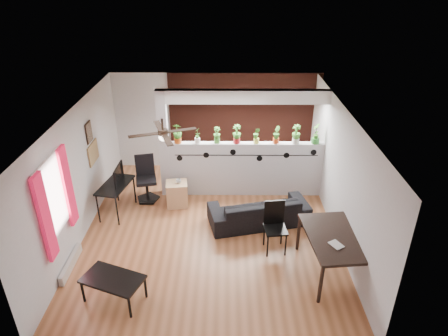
% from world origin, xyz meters
% --- Properties ---
extents(room_shell, '(6.30, 7.10, 2.90)m').
position_xyz_m(room_shell, '(0.00, 0.00, 1.30)').
color(room_shell, brown).
rests_on(room_shell, ground).
extents(partition_wall, '(3.60, 0.18, 1.35)m').
position_xyz_m(partition_wall, '(0.80, 1.50, 0.68)').
color(partition_wall, '#BCBCC1').
rests_on(partition_wall, ground).
extents(ceiling_header, '(3.60, 0.18, 0.30)m').
position_xyz_m(ceiling_header, '(0.80, 1.50, 2.45)').
color(ceiling_header, white).
rests_on(ceiling_header, room_shell).
extents(pier_column, '(0.22, 0.20, 2.60)m').
position_xyz_m(pier_column, '(-1.11, 1.50, 1.30)').
color(pier_column, '#BCBCC1').
rests_on(pier_column, ground).
extents(brick_panel, '(3.90, 0.05, 2.60)m').
position_xyz_m(brick_panel, '(0.80, 2.97, 1.30)').
color(brick_panel, '#9F402E').
rests_on(brick_panel, ground).
extents(vine_decal, '(3.31, 0.01, 0.30)m').
position_xyz_m(vine_decal, '(0.80, 1.40, 1.08)').
color(vine_decal, black).
rests_on(vine_decal, partition_wall).
extents(window_assembly, '(0.09, 1.30, 1.55)m').
position_xyz_m(window_assembly, '(-2.56, -1.20, 1.51)').
color(window_assembly, white).
rests_on(window_assembly, room_shell).
extents(baseboard_heater, '(0.08, 1.00, 0.18)m').
position_xyz_m(baseboard_heater, '(-2.54, -1.20, 0.09)').
color(baseboard_heater, beige).
rests_on(baseboard_heater, ground).
extents(corkboard, '(0.03, 0.60, 0.45)m').
position_xyz_m(corkboard, '(-2.58, 0.95, 1.35)').
color(corkboard, '#A07C4D').
rests_on(corkboard, room_shell).
extents(framed_art, '(0.03, 0.34, 0.44)m').
position_xyz_m(framed_art, '(-2.58, 0.90, 1.85)').
color(framed_art, '#8C7259').
rests_on(framed_art, room_shell).
extents(ceiling_fan, '(1.19, 1.19, 0.43)m').
position_xyz_m(ceiling_fan, '(-0.80, -0.30, 2.31)').
color(ceiling_fan, black).
rests_on(ceiling_fan, room_shell).
extents(potted_plant_0, '(0.26, 0.21, 0.46)m').
position_xyz_m(potted_plant_0, '(-0.78, 1.50, 1.59)').
color(potted_plant_0, '#D15818').
rests_on(potted_plant_0, partition_wall).
extents(potted_plant_1, '(0.20, 0.22, 0.37)m').
position_xyz_m(potted_plant_1, '(-0.33, 1.50, 1.55)').
color(potted_plant_1, white).
rests_on(potted_plant_1, partition_wall).
extents(potted_plant_2, '(0.24, 0.22, 0.39)m').
position_xyz_m(potted_plant_2, '(0.12, 1.50, 1.56)').
color(potted_plant_2, '#499335').
rests_on(potted_plant_2, partition_wall).
extents(potted_plant_3, '(0.26, 0.22, 0.44)m').
position_xyz_m(potted_plant_3, '(0.57, 1.50, 1.58)').
color(potted_plant_3, red).
rests_on(potted_plant_3, partition_wall).
extents(potted_plant_4, '(0.21, 0.18, 0.37)m').
position_xyz_m(potted_plant_4, '(1.03, 1.50, 1.55)').
color(potted_plant_4, '#CFCE49').
rests_on(potted_plant_4, partition_wall).
extents(potted_plant_5, '(0.19, 0.22, 0.41)m').
position_xyz_m(potted_plant_5, '(1.48, 1.50, 1.57)').
color(potted_plant_5, '#E54B1A').
rests_on(potted_plant_5, partition_wall).
extents(potted_plant_6, '(0.27, 0.24, 0.44)m').
position_xyz_m(potted_plant_6, '(1.93, 1.50, 1.58)').
color(potted_plant_6, white).
rests_on(potted_plant_6, partition_wall).
extents(potted_plant_7, '(0.24, 0.29, 0.49)m').
position_xyz_m(potted_plant_7, '(2.38, 1.50, 1.61)').
color(potted_plant_7, '#2E802F').
rests_on(potted_plant_7, partition_wall).
extents(sofa, '(2.15, 1.23, 0.59)m').
position_xyz_m(sofa, '(1.04, 0.28, 0.30)').
color(sofa, black).
rests_on(sofa, ground).
extents(cube_shelf, '(0.53, 0.48, 0.59)m').
position_xyz_m(cube_shelf, '(-0.80, 0.97, 0.29)').
color(cube_shelf, tan).
rests_on(cube_shelf, ground).
extents(cup, '(0.15, 0.15, 0.09)m').
position_xyz_m(cup, '(-0.75, 0.97, 0.63)').
color(cup, gray).
rests_on(cup, cube_shelf).
extents(computer_desk, '(0.71, 1.08, 0.72)m').
position_xyz_m(computer_desk, '(-2.10, 0.65, 0.65)').
color(computer_desk, black).
rests_on(computer_desk, ground).
extents(monitor, '(0.36, 0.07, 0.20)m').
position_xyz_m(monitor, '(-2.10, 0.80, 0.83)').
color(monitor, black).
rests_on(monitor, computer_desk).
extents(office_chair, '(0.57, 0.57, 1.09)m').
position_xyz_m(office_chair, '(-1.54, 1.22, 0.48)').
color(office_chair, black).
rests_on(office_chair, ground).
extents(dining_table, '(1.04, 1.56, 0.81)m').
position_xyz_m(dining_table, '(2.22, -1.28, 0.72)').
color(dining_table, black).
rests_on(dining_table, ground).
extents(book, '(0.27, 0.29, 0.02)m').
position_xyz_m(book, '(2.12, -1.58, 0.82)').
color(book, gray).
rests_on(book, dining_table).
extents(folding_chair, '(0.46, 0.46, 1.03)m').
position_xyz_m(folding_chair, '(1.27, -0.58, 0.61)').
color(folding_chair, black).
rests_on(folding_chair, ground).
extents(coffee_table, '(1.12, 0.87, 0.46)m').
position_xyz_m(coffee_table, '(-1.52, -1.98, 0.41)').
color(coffee_table, black).
rests_on(coffee_table, ground).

